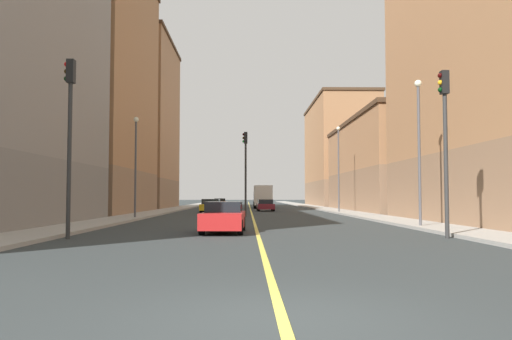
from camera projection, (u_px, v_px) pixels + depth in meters
ground_plane at (282, 320)px, 6.55m from camera, size 400.00×400.00×0.00m
sidewalk_left at (331, 210)px, 55.65m from camera, size 2.66×168.00×0.15m
sidewalk_right at (170, 210)px, 55.32m from camera, size 2.66×168.00×0.15m
lane_center_stripe at (251, 210)px, 55.48m from camera, size 0.16×154.00×0.01m
building_left_mid at (388, 166)px, 53.30m from camera, size 8.82×25.38×9.62m
building_left_far at (339, 154)px, 81.44m from camera, size 8.82×23.24×16.79m
building_right_midblock at (94, 85)px, 46.27m from camera, size 8.82×18.64×23.51m
building_right_distant at (138, 124)px, 65.21m from camera, size 8.82×16.71×21.78m
traffic_light_left_near at (445, 130)px, 19.39m from camera, size 0.40×0.32×6.46m
traffic_light_right_near at (70, 124)px, 19.13m from camera, size 0.40×0.32×6.83m
traffic_light_median_far at (245, 162)px, 39.72m from camera, size 0.40×0.32×6.66m
street_lamp_left_near at (419, 137)px, 25.27m from camera, size 0.36×0.36×7.32m
street_lamp_right_near at (136, 156)px, 35.02m from camera, size 0.36×0.36×6.98m
street_lamp_left_far at (339, 161)px, 47.37m from camera, size 0.36×0.36×8.01m
car_yellow at (211, 206)px, 49.56m from camera, size 1.98×4.43×1.31m
car_red at (224, 218)px, 22.15m from camera, size 1.92×4.39×1.36m
car_black at (261, 203)px, 69.50m from camera, size 2.01×4.33×1.27m
car_maroon at (265, 205)px, 53.97m from camera, size 1.87×4.05×1.24m
car_orange at (220, 203)px, 75.65m from camera, size 2.02×4.22×1.24m
box_truck at (263, 196)px, 65.69m from camera, size 2.37×7.56×2.93m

